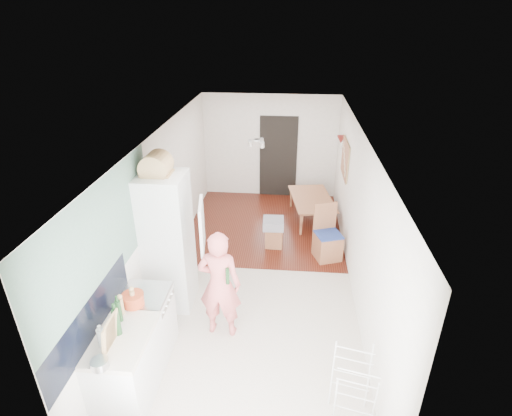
% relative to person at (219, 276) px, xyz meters
% --- Properties ---
extents(room_shell, '(3.20, 7.00, 2.50)m').
position_rel_person_xyz_m(room_shell, '(0.39, 1.38, 0.29)').
color(room_shell, white).
rests_on(room_shell, ground).
extents(floor, '(3.20, 7.00, 0.01)m').
position_rel_person_xyz_m(floor, '(0.39, 1.38, -0.96)').
color(floor, beige).
rests_on(floor, ground).
extents(wood_floor_overlay, '(3.20, 3.30, 0.01)m').
position_rel_person_xyz_m(wood_floor_overlay, '(0.39, 3.23, -0.96)').
color(wood_floor_overlay, '#522113').
rests_on(wood_floor_overlay, room_shell).
extents(sage_wall_panel, '(0.02, 3.00, 1.30)m').
position_rel_person_xyz_m(sage_wall_panel, '(-1.20, -0.62, 0.89)').
color(sage_wall_panel, gray).
rests_on(sage_wall_panel, room_shell).
extents(tile_splashback, '(0.02, 1.90, 0.50)m').
position_rel_person_xyz_m(tile_splashback, '(-1.19, -1.17, 0.19)').
color(tile_splashback, black).
rests_on(tile_splashback, room_shell).
extents(doorway_recess, '(0.90, 0.04, 2.00)m').
position_rel_person_xyz_m(doorway_recess, '(0.59, 4.86, 0.04)').
color(doorway_recess, black).
rests_on(doorway_recess, room_shell).
extents(base_cabinet, '(0.60, 0.90, 0.86)m').
position_rel_person_xyz_m(base_cabinet, '(-0.91, -1.17, -0.53)').
color(base_cabinet, silver).
rests_on(base_cabinet, room_shell).
extents(worktop, '(0.62, 0.92, 0.06)m').
position_rel_person_xyz_m(worktop, '(-0.91, -1.17, -0.07)').
color(worktop, beige).
rests_on(worktop, room_shell).
extents(range_cooker, '(0.60, 0.60, 0.88)m').
position_rel_person_xyz_m(range_cooker, '(-0.91, -0.42, -0.52)').
color(range_cooker, silver).
rests_on(range_cooker, room_shell).
extents(cooker_top, '(0.60, 0.60, 0.04)m').
position_rel_person_xyz_m(cooker_top, '(-0.91, -0.42, -0.06)').
color(cooker_top, '#B4B4B6').
rests_on(cooker_top, room_shell).
extents(fridge_housing, '(0.66, 0.66, 2.15)m').
position_rel_person_xyz_m(fridge_housing, '(-0.88, 0.60, 0.11)').
color(fridge_housing, silver).
rests_on(fridge_housing, room_shell).
extents(fridge_door, '(0.14, 0.56, 0.70)m').
position_rel_person_xyz_m(fridge_door, '(-0.27, 0.30, 0.59)').
color(fridge_door, silver).
rests_on(fridge_door, room_shell).
extents(fridge_interior, '(0.02, 0.52, 0.66)m').
position_rel_person_xyz_m(fridge_interior, '(-0.57, 0.60, 0.59)').
color(fridge_interior, white).
rests_on(fridge_interior, room_shell).
extents(pinboard, '(0.03, 0.90, 0.70)m').
position_rel_person_xyz_m(pinboard, '(1.97, 3.28, 0.59)').
color(pinboard, tan).
rests_on(pinboard, room_shell).
extents(pinboard_frame, '(0.00, 0.94, 0.74)m').
position_rel_person_xyz_m(pinboard_frame, '(1.96, 3.28, 0.59)').
color(pinboard_frame, '#A06841').
rests_on(pinboard_frame, room_shell).
extents(wall_sconce, '(0.18, 0.18, 0.16)m').
position_rel_person_xyz_m(wall_sconce, '(1.93, 3.93, 0.79)').
color(wall_sconce, maroon).
rests_on(wall_sconce, room_shell).
extents(person, '(0.73, 0.51, 1.93)m').
position_rel_person_xyz_m(person, '(0.00, 0.00, 0.00)').
color(person, '#E16868').
rests_on(person, floor).
extents(dining_table, '(0.90, 1.37, 0.45)m').
position_rel_person_xyz_m(dining_table, '(1.42, 3.60, -0.74)').
color(dining_table, '#A06841').
rests_on(dining_table, floor).
extents(dining_chair, '(0.56, 0.56, 1.05)m').
position_rel_person_xyz_m(dining_chair, '(1.64, 2.07, -0.44)').
color(dining_chair, '#A06841').
rests_on(dining_chair, floor).
extents(stool, '(0.34, 0.34, 0.43)m').
position_rel_person_xyz_m(stool, '(0.63, 2.41, -0.75)').
color(stool, '#A06841').
rests_on(stool, floor).
extents(grey_drape, '(0.41, 0.41, 0.18)m').
position_rel_person_xyz_m(grey_drape, '(0.61, 2.37, -0.44)').
color(grey_drape, gray).
rests_on(grey_drape, stool).
extents(drying_rack, '(0.51, 0.48, 0.85)m').
position_rel_person_xyz_m(drying_rack, '(1.68, -1.19, -0.54)').
color(drying_rack, silver).
rests_on(drying_rack, floor).
extents(bread_bin, '(0.48, 0.46, 0.22)m').
position_rel_person_xyz_m(bread_bin, '(-0.93, 0.65, 1.29)').
color(bread_bin, tan).
rests_on(bread_bin, fridge_housing).
extents(red_casserole, '(0.30, 0.30, 0.16)m').
position_rel_person_xyz_m(red_casserole, '(-0.95, -0.63, 0.03)').
color(red_casserole, '#C74523').
rests_on(red_casserole, cooker_top).
extents(steel_pan, '(0.22, 0.22, 0.09)m').
position_rel_person_xyz_m(steel_pan, '(-0.94, -1.59, 0.00)').
color(steel_pan, '#B4B4B6').
rests_on(steel_pan, worktop).
extents(held_bottle, '(0.05, 0.05, 0.24)m').
position_rel_person_xyz_m(held_bottle, '(0.13, -0.11, 0.09)').
color(held_bottle, '#1C411D').
rests_on(held_bottle, person).
extents(bottle_a, '(0.10, 0.10, 0.33)m').
position_rel_person_xyz_m(bottle_a, '(-0.94, -1.12, 0.12)').
color(bottle_a, '#1C411D').
rests_on(bottle_a, worktop).
extents(bottle_b, '(0.08, 0.08, 0.28)m').
position_rel_person_xyz_m(bottle_b, '(-1.01, -0.91, 0.10)').
color(bottle_b, '#1C411D').
rests_on(bottle_b, worktop).
extents(bottle_c, '(0.10, 0.10, 0.21)m').
position_rel_person_xyz_m(bottle_c, '(-1.05, -1.29, 0.06)').
color(bottle_c, silver).
rests_on(bottle_c, worktop).
extents(pepper_mill_front, '(0.08, 0.08, 0.22)m').
position_rel_person_xyz_m(pepper_mill_front, '(-1.03, -0.79, 0.06)').
color(pepper_mill_front, tan).
rests_on(pepper_mill_front, worktop).
extents(pepper_mill_back, '(0.06, 0.06, 0.22)m').
position_rel_person_xyz_m(pepper_mill_back, '(-0.95, -0.64, 0.06)').
color(pepper_mill_back, tan).
rests_on(pepper_mill_back, worktop).
extents(chopping_boards, '(0.06, 0.28, 0.38)m').
position_rel_person_xyz_m(chopping_boards, '(-0.93, -1.31, 0.15)').
color(chopping_boards, tan).
rests_on(chopping_boards, worktop).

